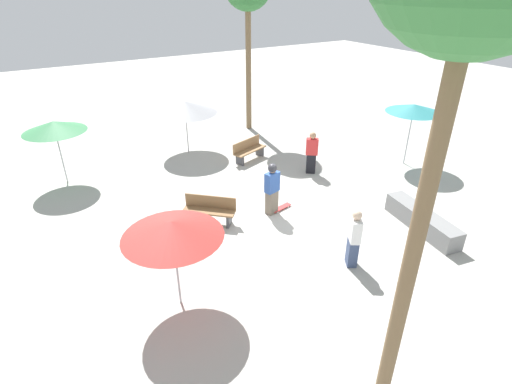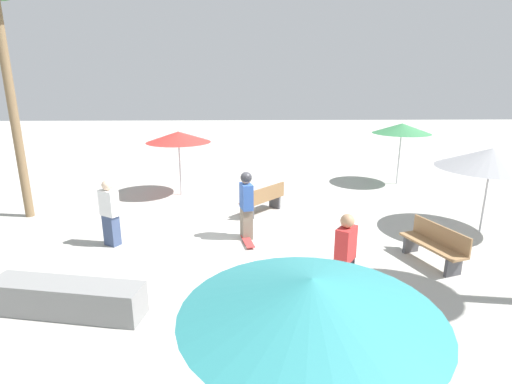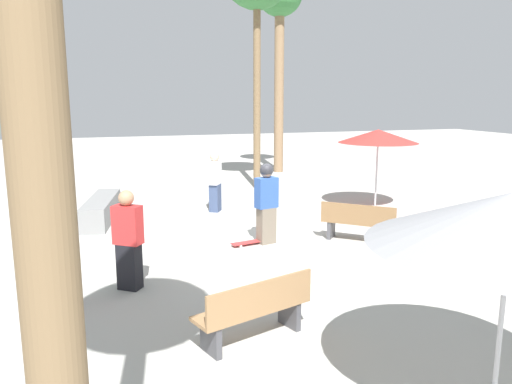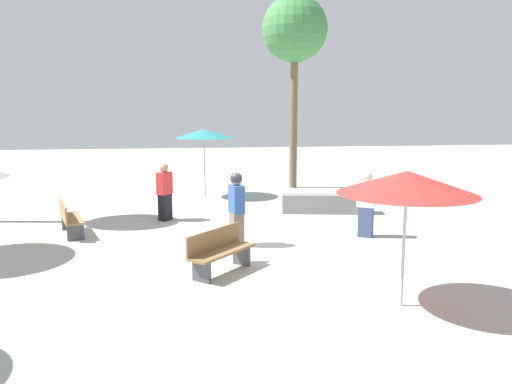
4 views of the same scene
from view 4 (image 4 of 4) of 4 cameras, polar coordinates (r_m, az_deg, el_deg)
name	(u,v)px [view 4 (image 4 of 4)]	position (r m, az deg, el deg)	size (l,w,h in m)	color
ground_plane	(247,242)	(12.04, -1.09, -5.74)	(60.00, 60.00, 0.00)	#B2AFA8
skater_main	(237,206)	(11.56, -2.24, -1.65)	(0.36, 0.51, 1.72)	#726656
skateboard	(234,239)	(12.13, -2.52, -5.34)	(0.36, 0.82, 0.07)	red
concrete_ledge	(326,203)	(15.49, 7.99, -1.31)	(2.74, 1.06, 0.58)	gray
bench_near	(69,219)	(13.46, -20.54, -2.86)	(0.93, 1.66, 0.85)	#47474C
bench_far	(220,251)	(9.77, -4.13, -6.77)	(1.40, 1.48, 0.85)	#47474C
shade_umbrella_red	(407,183)	(8.11, 16.85, 1.05)	(2.18, 2.18, 2.21)	#B7B7BC
shade_umbrella_teal	(204,134)	(18.09, -5.96, 6.64)	(2.09, 2.09, 2.45)	#B7B7BC
palm_tree_center_left	(295,31)	(20.46, 4.45, 17.83)	(2.57, 2.57, 7.54)	brown
bystander_watching	(366,205)	(12.67, 12.50, -1.42)	(0.51, 0.44, 1.63)	#38476B
bystander_far	(165,192)	(14.45, -10.39, -0.02)	(0.46, 0.51, 1.64)	black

